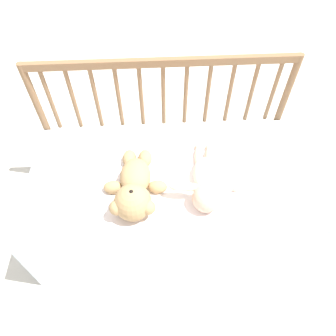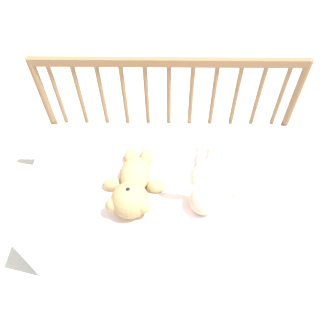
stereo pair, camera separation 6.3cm
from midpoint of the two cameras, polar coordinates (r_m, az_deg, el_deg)
The scene contains 6 objects.
ground_plane at distance 1.78m, azimuth 1.04°, elevation -9.84°, with size 12.00×12.00×0.00m, color silver.
crib_mattress at distance 1.60m, azimuth 1.15°, elevation -5.97°, with size 1.32×0.68×0.43m.
crib_rail at distance 1.58m, azimuth 1.34°, elevation 12.70°, with size 1.32×0.04×0.82m.
blanket at distance 1.39m, azimuth 1.77°, elevation -2.62°, with size 0.85×0.54×0.01m.
teddy_bear at distance 1.30m, azimuth -5.36°, elevation -3.46°, with size 0.29×0.41×0.16m.
baby at distance 1.34m, azimuth 8.31°, elevation -3.12°, with size 0.34×0.42×0.12m.
Camera 2 is at (0.01, -0.89, 1.55)m, focal length 32.00 mm.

